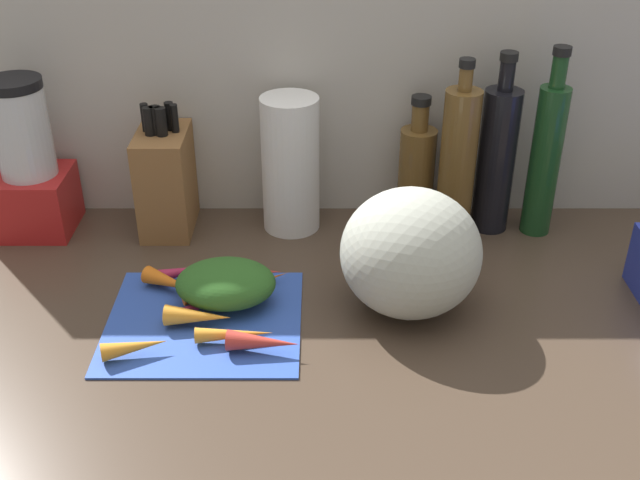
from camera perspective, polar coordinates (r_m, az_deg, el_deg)
ground_plane at (r=135.21cm, az=2.72°, el=-5.61°), size 170.00×80.00×3.00cm
wall_back at (r=155.52cm, az=2.39°, el=12.40°), size 170.00×3.00×60.00cm
cutting_board at (r=132.36cm, az=-8.55°, el=-5.84°), size 32.41×29.56×0.80cm
carrot_0 at (r=139.33cm, az=-11.01°, el=-3.05°), size 10.65×7.83×3.23cm
carrot_1 at (r=123.07cm, az=-4.26°, el=-7.48°), size 11.68×4.48×3.38cm
carrot_2 at (r=137.41cm, az=-7.14°, el=-3.14°), size 11.81×6.23×3.49cm
carrot_3 at (r=139.98cm, az=-5.74°, el=-2.33°), size 13.99×3.74×3.60cm
carrot_4 at (r=142.48cm, az=-9.95°, el=-2.28°), size 11.51×6.46×2.57cm
carrot_5 at (r=136.07cm, az=-7.67°, el=-3.56°), size 12.37×7.73×3.46cm
carrot_6 at (r=137.10cm, az=-5.57°, el=-3.43°), size 15.97×11.16×2.22cm
carrot_7 at (r=125.79cm, az=-6.37°, el=-6.88°), size 12.58×3.35×2.59cm
carrot_8 at (r=129.64cm, az=-9.00°, el=-5.56°), size 11.10×4.28×3.57cm
carrot_9 at (r=140.17cm, az=-6.77°, el=-2.54°), size 10.76×10.89×2.79cm
carrot_10 at (r=125.55cm, az=-13.49°, el=-7.63°), size 10.64×5.84×2.95cm
carrot_11 at (r=133.63cm, az=-8.76°, el=-4.72°), size 9.19×8.19×2.04cm
carrot_greens_pile at (r=133.72cm, az=-6.99°, el=-3.19°), size 17.16×13.20×7.26cm
winter_squash at (r=129.76cm, az=6.60°, el=-0.94°), size 23.61×23.45×21.73cm
knife_block at (r=156.74cm, az=-11.31°, el=4.39°), size 9.74×15.39×26.10cm
blender_appliance at (r=162.28cm, az=-20.61°, el=4.97°), size 14.20×14.20×31.42cm
paper_towel_roll at (r=153.03cm, az=-2.24°, el=5.55°), size 11.34×11.34×27.42cm
bottle_0 at (r=157.86cm, az=7.02°, el=5.00°), size 7.33×7.33×26.71cm
bottle_1 at (r=152.09cm, az=9.99°, el=5.63°), size 7.02×7.02×35.70cm
bottle_2 at (r=155.90cm, az=12.75°, el=5.89°), size 7.33×7.33×36.20cm
bottle_3 at (r=156.39cm, az=16.14°, el=5.89°), size 5.92×5.92×37.69cm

